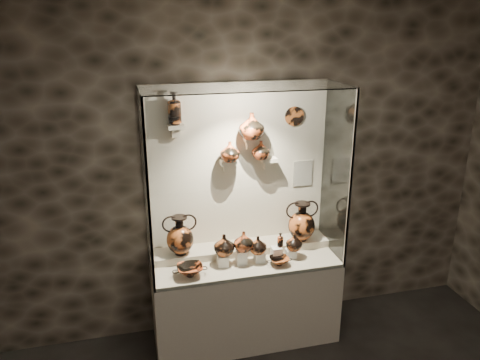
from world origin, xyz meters
name	(u,v)px	position (x,y,z in m)	size (l,w,h in m)	color
wall_back	(237,169)	(0.00, 2.50, 1.60)	(5.00, 0.02, 3.20)	black
plinth	(245,300)	(0.00, 2.18, 0.40)	(1.70, 0.60, 0.80)	beige
front_tier	(245,261)	(0.00, 2.18, 0.82)	(1.68, 0.58, 0.03)	#B9A98F
rear_tier	(241,249)	(0.00, 2.35, 0.85)	(1.70, 0.25, 0.10)	#B9A98F
back_panel	(237,170)	(0.00, 2.50, 1.60)	(1.70, 0.03, 1.60)	beige
glass_front	(255,192)	(0.00, 1.88, 1.60)	(1.70, 0.01, 1.60)	white
glass_left	(146,189)	(-0.85, 2.18, 1.60)	(0.01, 0.60, 1.60)	white
glass_right	(336,173)	(0.85, 2.18, 1.60)	(0.01, 0.60, 1.60)	white
glass_top	(246,87)	(0.00, 2.18, 2.40)	(1.70, 0.60, 0.01)	white
frame_post_left	(149,201)	(-0.84, 1.89, 1.60)	(0.02, 0.02, 1.60)	gray
frame_post_right	(350,183)	(0.84, 1.89, 1.60)	(0.02, 0.02, 1.60)	gray
pedestal_a	(223,261)	(-0.22, 2.13, 0.88)	(0.09, 0.09, 0.10)	silver
pedestal_b	(241,257)	(-0.05, 2.13, 0.90)	(0.09, 0.09, 0.13)	silver
pedestal_c	(259,257)	(0.12, 2.13, 0.88)	(0.09, 0.09, 0.09)	silver
pedestal_d	(276,253)	(0.28, 2.13, 0.89)	(0.09, 0.09, 0.12)	silver
pedestal_e	(291,253)	(0.42, 2.13, 0.87)	(0.09, 0.09, 0.08)	silver
bracket_ul	(176,127)	(-0.55, 2.42, 2.05)	(0.14, 0.12, 0.04)	beige
bracket_ca	(228,162)	(-0.10, 2.42, 1.70)	(0.14, 0.12, 0.04)	beige
bracket_cb	(250,139)	(0.10, 2.42, 1.90)	(0.10, 0.12, 0.04)	beige
bracket_cc	(269,159)	(0.28, 2.42, 1.70)	(0.14, 0.12, 0.04)	beige
amphora_left	(180,235)	(-0.57, 2.32, 1.08)	(0.29, 0.29, 0.37)	#B35322
amphora_right	(302,221)	(0.59, 2.32, 1.09)	(0.31, 0.31, 0.39)	#B35322
jug_a	(224,245)	(-0.20, 2.15, 1.03)	(0.19, 0.19, 0.19)	#B35322
jug_b	(244,241)	(-0.03, 2.12, 1.05)	(0.17, 0.17, 0.18)	#C54E22
jug_c	(258,245)	(0.10, 2.11, 1.00)	(0.16, 0.16, 0.17)	#B35322
jug_e	(294,242)	(0.44, 2.11, 0.99)	(0.15, 0.15, 0.16)	#B35322
lekythos_small	(280,239)	(0.32, 2.13, 1.02)	(0.07, 0.07, 0.15)	#C54E22
kylix_left	(190,270)	(-0.53, 2.03, 0.89)	(0.29, 0.24, 0.12)	#C54E22
kylix_right	(279,260)	(0.27, 2.02, 0.87)	(0.22, 0.19, 0.09)	#B35322
lekythos_tall	(174,107)	(-0.56, 2.41, 2.22)	(0.12, 0.12, 0.31)	#B35322
ovoid_vase_a	(230,152)	(-0.09, 2.38, 1.81)	(0.17, 0.17, 0.18)	#C54E22
ovoid_vase_b	(252,126)	(0.10, 2.36, 2.03)	(0.22, 0.22, 0.23)	#C54E22
ovoid_vase_c	(261,150)	(0.20, 2.39, 1.80)	(0.16, 0.16, 0.17)	#C54E22
wall_plate	(294,116)	(0.53, 2.47, 2.08)	(0.18, 0.18, 0.02)	#BC5B25
info_placard	(303,173)	(0.64, 2.47, 1.52)	(0.19, 0.01, 0.25)	beige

